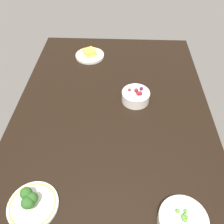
{
  "coord_description": "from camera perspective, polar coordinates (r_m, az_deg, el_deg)",
  "views": [
    {
      "loc": [
        80.81,
        3.54,
        88.52
      ],
      "look_at": [
        0.0,
        0.0,
        6.0
      ],
      "focal_mm": 38.34,
      "sensor_mm": 36.0,
      "label": 1
    }
  ],
  "objects": [
    {
      "name": "bowl_berries",
      "position": [
        1.23,
        5.67,
        3.83
      ],
      "size": [
        14.35,
        14.35,
        7.48
      ],
      "color": "white",
      "rests_on": "dining_table"
    },
    {
      "name": "plate_broccoli",
      "position": [
        0.94,
        -18.66,
        -19.87
      ],
      "size": [
        18.1,
        18.1,
        7.36
      ],
      "color": "white",
      "rests_on": "dining_table"
    },
    {
      "name": "bowl_peas",
      "position": [
        0.9,
        16.5,
        -23.63
      ],
      "size": [
        16.46,
        16.46,
        5.98
      ],
      "color": "white",
      "rests_on": "dining_table"
    },
    {
      "name": "dining_table",
      "position": [
        1.18,
        0.0,
        -1.35
      ],
      "size": [
        149.03,
        97.64,
        4.0
      ],
      "primitive_type": "cube",
      "color": "black",
      "rests_on": "ground"
    },
    {
      "name": "plate_cheese",
      "position": [
        1.57,
        -5.31,
        13.43
      ],
      "size": [
        18.07,
        18.07,
        4.92
      ],
      "color": "white",
      "rests_on": "dining_table"
    }
  ]
}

